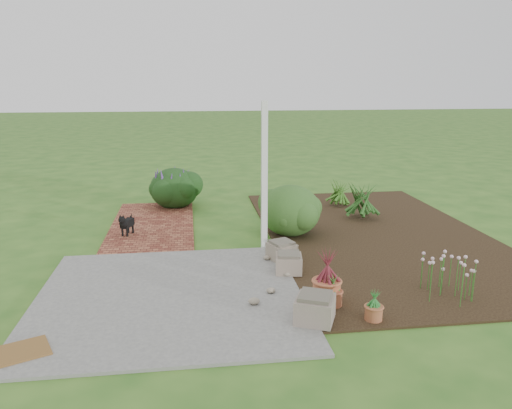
{
  "coord_description": "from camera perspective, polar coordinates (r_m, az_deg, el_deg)",
  "views": [
    {
      "loc": [
        -0.94,
        -8.0,
        2.82
      ],
      "look_at": [
        0.2,
        0.4,
        0.7
      ],
      "focal_mm": 35.0,
      "sensor_mm": 36.0,
      "label": 1
    }
  ],
  "objects": [
    {
      "name": "agapanthus_clump_back",
      "position": [
        10.48,
        11.91,
        0.89
      ],
      "size": [
        1.23,
        1.23,
        0.92
      ],
      "primitive_type": null,
      "rotation": [
        0.0,
        0.0,
        -0.23
      ],
      "color": "#0E3A14",
      "rests_on": "garden_bed"
    },
    {
      "name": "purple_flowering_bush",
      "position": [
        11.43,
        -9.32,
        1.96
      ],
      "size": [
        1.16,
        1.16,
        0.93
      ],
      "primitive_type": "ellipsoid",
      "rotation": [
        0.0,
        0.0,
        -0.06
      ],
      "color": "black",
      "rests_on": "ground"
    },
    {
      "name": "agapanthus_clump_front",
      "position": [
        11.52,
        9.49,
        1.58
      ],
      "size": [
        0.97,
        0.97,
        0.69
      ],
      "primitive_type": null,
      "rotation": [
        0.0,
        0.0,
        -0.31
      ],
      "color": "#12440D",
      "rests_on": "garden_bed"
    },
    {
      "name": "stone_trough_mid",
      "position": [
        7.48,
        3.75,
        -6.76
      ],
      "size": [
        0.44,
        0.44,
        0.26
      ],
      "primitive_type": "cube",
      "rotation": [
        0.0,
        0.0,
        -0.16
      ],
      "color": "gray",
      "rests_on": "concrete_patio"
    },
    {
      "name": "black_dog",
      "position": [
        9.45,
        -14.62,
        -2.05
      ],
      "size": [
        0.25,
        0.44,
        0.4
      ],
      "rotation": [
        0.0,
        0.0,
        -0.37
      ],
      "color": "black",
      "rests_on": "brick_path"
    },
    {
      "name": "stone_trough_far",
      "position": [
        8.0,
        2.95,
        -5.34
      ],
      "size": [
        0.5,
        0.5,
        0.26
      ],
      "primitive_type": "cube",
      "rotation": [
        0.0,
        0.0,
        0.37
      ],
      "color": "#776A57",
      "rests_on": "concrete_patio"
    },
    {
      "name": "terracotta_pot_small_right",
      "position": [
        6.52,
        8.78,
        -10.5
      ],
      "size": [
        0.3,
        0.3,
        0.2
      ],
      "primitive_type": "cylinder",
      "rotation": [
        0.0,
        0.0,
        0.33
      ],
      "color": "#9A5134",
      "rests_on": "garden_bed"
    },
    {
      "name": "cream_ceramic_urn",
      "position": [
        11.68,
        -9.53,
        0.98
      ],
      "size": [
        0.35,
        0.35,
        0.36
      ],
      "primitive_type": "cylinder",
      "rotation": [
        0.0,
        0.0,
        -0.32
      ],
      "color": "beige",
      "rests_on": "brick_path"
    },
    {
      "name": "terracotta_pot_bronze",
      "position": [
        6.59,
        8.07,
        -9.75
      ],
      "size": [
        0.39,
        0.39,
        0.29
      ],
      "primitive_type": "cylinder",
      "rotation": [
        0.0,
        0.0,
        -0.1
      ],
      "color": "#AB5C39",
      "rests_on": "garden_bed"
    },
    {
      "name": "stone_trough_near",
      "position": [
        6.06,
        6.75,
        -11.81
      ],
      "size": [
        0.58,
        0.58,
        0.29
      ],
      "primitive_type": "cube",
      "rotation": [
        0.0,
        0.0,
        -0.42
      ],
      "color": "#706357",
      "rests_on": "concrete_patio"
    },
    {
      "name": "evergreen_shrub",
      "position": [
        9.24,
        3.95,
        -0.51
      ],
      "size": [
        1.33,
        1.33,
        0.95
      ],
      "primitive_type": "ellipsoid",
      "rotation": [
        0.0,
        0.0,
        0.22
      ],
      "color": "#103614",
      "rests_on": "garden_bed"
    },
    {
      "name": "veranda_post",
      "position": [
        8.34,
        0.96,
        3.19
      ],
      "size": [
        0.1,
        0.1,
        2.5
      ],
      "primitive_type": "cube",
      "color": "white",
      "rests_on": "ground"
    },
    {
      "name": "terracotta_pot_small_left",
      "position": [
        6.25,
        13.3,
        -11.95
      ],
      "size": [
        0.25,
        0.25,
        0.18
      ],
      "primitive_type": "cylinder",
      "rotation": [
        0.0,
        0.0,
        0.23
      ],
      "color": "#A05836",
      "rests_on": "garden_bed"
    },
    {
      "name": "garden_bed",
      "position": [
        9.59,
        13.69,
        -3.38
      ],
      "size": [
        4.0,
        7.0,
        0.03
      ],
      "primitive_type": "cube",
      "color": "black",
      "rests_on": "ground"
    },
    {
      "name": "concrete_patio",
      "position": [
        6.85,
        -9.8,
        -10.28
      ],
      "size": [
        3.5,
        3.5,
        0.04
      ],
      "primitive_type": "cube",
      "color": "slate",
      "rests_on": "ground"
    },
    {
      "name": "pink_flower_patch",
      "position": [
        7.1,
        20.77,
        -7.57
      ],
      "size": [
        1.07,
        1.07,
        0.57
      ],
      "primitive_type": null,
      "rotation": [
        0.0,
        0.0,
        0.25
      ],
      "color": "#113D0F",
      "rests_on": "garden_bed"
    },
    {
      "name": "coir_doormat",
      "position": [
        5.99,
        -26.02,
        -15.04
      ],
      "size": [
        0.83,
        0.7,
        0.02
      ],
      "primitive_type": "cube",
      "rotation": [
        0.0,
        0.0,
        0.42
      ],
      "color": "brown",
      "rests_on": "concrete_patio"
    },
    {
      "name": "ground",
      "position": [
        8.53,
        -0.97,
        -5.26
      ],
      "size": [
        80.0,
        80.0,
        0.0
      ],
      "primitive_type": "plane",
      "color": "#2E611E",
      "rests_on": "ground"
    },
    {
      "name": "brick_path",
      "position": [
        10.17,
        -11.72,
        -2.24
      ],
      "size": [
        1.6,
        3.5,
        0.04
      ],
      "primitive_type": "cube",
      "color": "maroon",
      "rests_on": "ground"
    }
  ]
}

